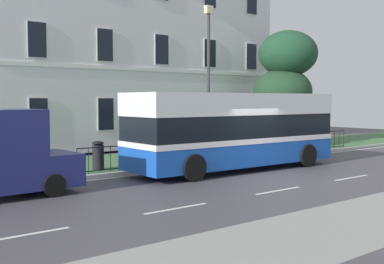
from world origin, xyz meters
The scene contains 7 objects.
ground_plane centered at (0.00, 1.05, -0.02)m, with size 60.00×56.00×0.18m.
georgian_townhouse centered at (2.45, 15.77, 6.91)m, with size 18.35×10.10×13.52m.
iron_verge_railing centered at (2.45, 4.40, 0.62)m, with size 16.61×0.04×0.97m.
evergreen_tree centered at (9.44, 7.63, 2.78)m, with size 4.72×4.72×7.46m.
single_decker_bus centered at (0.09, 2.36, 1.63)m, with size 9.36×2.87×3.10m.
street_lamp_post centered at (1.04, 5.10, 4.11)m, with size 0.36×0.24×6.98m.
litter_bin centered at (-4.62, 5.10, 0.68)m, with size 0.46×0.46×1.12m.
Camera 1 is at (-13.52, -11.82, 2.84)m, focal length 45.39 mm.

